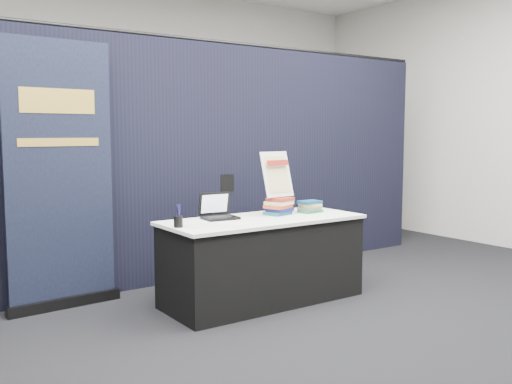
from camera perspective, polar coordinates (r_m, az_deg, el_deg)
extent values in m
plane|color=black|center=(4.77, 4.61, -12.38)|extent=(8.00, 8.00, 0.00)
cube|color=beige|center=(8.03, -13.89, 7.60)|extent=(8.00, 0.02, 3.50)
cube|color=black|center=(5.86, -5.29, 3.02)|extent=(6.00, 0.08, 2.40)
cube|color=black|center=(5.09, 0.68, -6.96)|extent=(1.76, 0.71, 0.72)
cube|color=silver|center=(5.02, 0.69, -2.79)|extent=(1.80, 0.75, 0.03)
cube|color=black|center=(4.95, -3.56, -2.61)|extent=(0.31, 0.23, 0.02)
cube|color=black|center=(5.03, -4.18, -1.20)|extent=(0.30, 0.08, 0.20)
cube|color=silver|center=(5.02, -4.13, -1.21)|extent=(0.25, 0.06, 0.16)
ellipsoid|color=black|center=(4.94, -2.29, -2.58)|extent=(0.07, 0.11, 0.03)
cube|color=silver|center=(4.62, -5.38, -3.37)|extent=(0.34, 0.27, 0.00)
cube|color=silver|center=(4.60, -2.79, -3.39)|extent=(0.33, 0.29, 0.00)
cube|color=white|center=(4.75, -1.17, -3.09)|extent=(0.35, 0.29, 0.00)
cylinder|color=black|center=(4.56, -7.78, -2.95)|extent=(0.09, 0.09, 0.09)
cube|color=#1A5D64|center=(5.22, 2.29, -2.10)|extent=(0.27, 0.24, 0.03)
cube|color=#131753|center=(5.22, 2.30, -1.76)|extent=(0.27, 0.24, 0.03)
cube|color=#C84A1C|center=(5.22, 2.30, -1.42)|extent=(0.27, 0.24, 0.03)
cube|color=beige|center=(5.21, 2.30, -1.07)|extent=(0.27, 0.24, 0.03)
cube|color=maroon|center=(5.21, 2.30, -0.72)|extent=(0.27, 0.24, 0.03)
cube|color=#228237|center=(5.39, 5.34, -1.90)|extent=(0.20, 0.15, 0.03)
cube|color=#515156|center=(5.38, 5.34, -1.61)|extent=(0.20, 0.15, 0.03)
cube|color=gold|center=(5.38, 5.34, -1.32)|extent=(0.20, 0.15, 0.03)
cube|color=navy|center=(5.38, 5.35, -1.02)|extent=(0.20, 0.15, 0.03)
cube|color=black|center=(5.19, 2.40, -0.39)|extent=(0.21, 0.03, 0.01)
cylinder|color=black|center=(5.20, 1.10, 0.96)|extent=(0.02, 0.11, 0.30)
cylinder|color=black|center=(5.30, 2.58, 1.05)|extent=(0.02, 0.11, 0.30)
cube|color=white|center=(5.21, 2.10, 1.79)|extent=(0.33, 0.15, 0.41)
cube|color=#D5C885|center=(5.21, 2.15, 1.78)|extent=(0.26, 0.11, 0.33)
cube|color=maroon|center=(5.20, 2.18, 2.94)|extent=(0.25, 0.04, 0.05)
cube|color=black|center=(5.25, -18.52, -10.42)|extent=(0.97, 0.16, 0.09)
cube|color=black|center=(5.08, -19.00, 1.54)|extent=(0.91, 0.09, 2.27)
cube|color=gold|center=(5.05, -19.18, 8.60)|extent=(0.63, 0.04, 0.20)
cube|color=gold|center=(5.05, -19.05, 4.74)|extent=(0.68, 0.05, 0.07)
cylinder|color=black|center=(5.67, -1.18, -6.67)|extent=(0.02, 0.02, 0.51)
cylinder|color=black|center=(5.93, 2.53, -6.12)|extent=(0.02, 0.02, 0.51)
cylinder|color=black|center=(6.05, -3.59, -5.88)|extent=(0.02, 0.02, 0.51)
cylinder|color=black|center=(6.29, -0.01, -5.40)|extent=(0.02, 0.02, 0.51)
cube|color=black|center=(5.93, -0.57, -3.36)|extent=(0.50, 0.50, 0.05)
cube|color=black|center=(6.07, -1.79, 0.99)|extent=(0.46, 0.05, 0.18)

